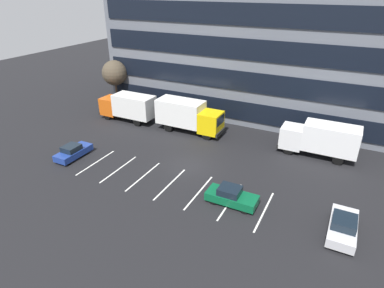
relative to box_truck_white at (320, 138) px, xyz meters
The scene contains 10 objects.
ground_plane 13.25m from the box_truck_white, 144.80° to the right, with size 120.00×120.00×0.00m, color black.
office_building 16.51m from the box_truck_white, 135.85° to the left, with size 36.68×13.38×18.00m.
lot_markings 15.68m from the box_truck_white, 133.50° to the right, with size 16.94×5.40×0.01m.
box_truck_white is the anchor object (origin of this frame).
box_truck_yellow 14.51m from the box_truck_white, behind, with size 7.93×2.62×3.67m.
box_truck_orange 22.80m from the box_truck_white, behind, with size 7.40×2.45×3.43m.
sedan_silver 11.89m from the box_truck_white, 74.37° to the right, with size 1.79×4.28×1.53m.
sedan_navy 24.65m from the box_truck_white, 152.18° to the right, with size 1.62×3.87×1.39m.
sedan_forest 12.59m from the box_truck_white, 113.35° to the right, with size 4.05×1.69×1.45m.
bare_tree 28.00m from the box_truck_white, behind, with size 3.41×3.41×6.39m.
Camera 1 is at (12.60, -24.29, 15.80)m, focal length 30.58 mm.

